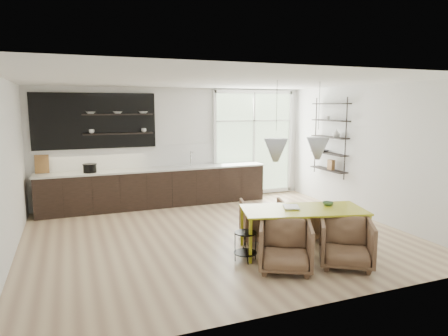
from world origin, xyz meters
The scene contains 11 objects.
room centered at (0.58, 1.10, 1.46)m, with size 7.02×6.01×2.91m.
kitchen_run centered at (-0.70, 2.69, 0.60)m, with size 5.54×0.69×2.75m.
right_shelving centered at (3.36, 1.17, 1.65)m, with size 0.26×1.22×1.90m.
dining_table centered at (1.04, -1.32, 0.69)m, with size 2.20×1.40×0.74m.
armchair_back_left centered at (0.70, -0.52, 0.37)m, with size 0.78×0.81×0.73m, color brown.
armchair_back_right centered at (1.76, -0.80, 0.31)m, with size 0.67×0.69×0.62m, color brown.
armchair_front_left centered at (0.38, -1.89, 0.36)m, with size 0.78×0.80×0.73m, color brown.
armchair_front_right centered at (1.33, -2.10, 0.36)m, with size 0.77×0.80×0.73m, color brown.
wire_stool centered at (-0.03, -1.34, 0.30)m, with size 0.37×0.37×0.47m.
table_book centered at (0.77, -1.15, 0.76)m, with size 0.25×0.33×0.03m, color white.
table_bowl centered at (1.58, -1.26, 0.77)m, with size 0.19×0.19×0.06m, color #4C7347.
Camera 1 is at (-2.56, -6.88, 2.45)m, focal length 32.00 mm.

